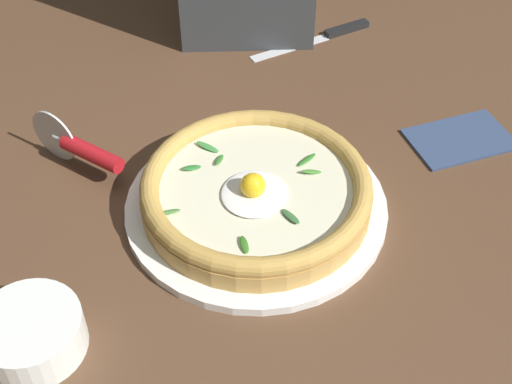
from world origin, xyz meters
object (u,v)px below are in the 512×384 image
Objects in this scene: side_bowl at (31,334)px; table_knife at (328,35)px; folded_napkin at (460,138)px; pizza_cutter at (81,148)px; pizza at (256,191)px.

table_knife is at bearing 158.78° from side_bowl.
pizza_cutter is at bearing -74.25° from folded_napkin.
pizza is 0.32m from folded_napkin.
table_knife is (-0.42, 0.06, -0.03)m from pizza.
pizza reaches higher than table_knife.
side_bowl is at bearing -40.31° from pizza.
pizza is 0.24m from pizza_cutter.
table_knife reaches higher than folded_napkin.
side_bowl is 0.28m from pizza_cutter.
pizza is at bearing -55.30° from folded_napkin.
side_bowl is at bearing -47.93° from folded_napkin.
pizza is 0.30m from side_bowl.
pizza is 2.56× the size of side_bowl.
pizza_cutter reaches higher than side_bowl.
folded_napkin is at bearing 132.07° from side_bowl.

